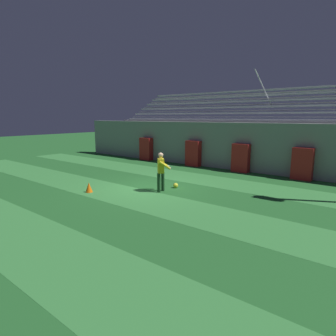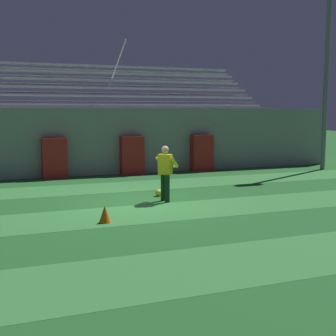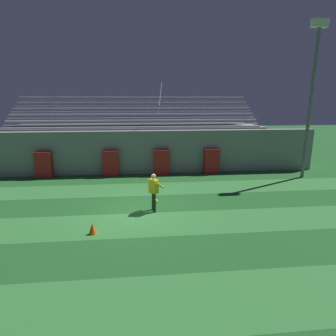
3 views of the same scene
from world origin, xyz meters
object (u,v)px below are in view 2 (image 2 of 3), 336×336
Objects in this scene: padding_pillar_gate_right at (132,155)px; floodlight_pole at (327,45)px; goalkeeper at (165,170)px; soccer_ball at (159,193)px; traffic_cone at (105,214)px; padding_pillar_gate_left at (55,158)px; padding_pillar_far_right at (202,153)px.

padding_pillar_gate_right is 10.11m from floodlight_pole.
goalkeeper is 1.23m from soccer_ball.
padding_pillar_gate_right is 0.97× the size of goalkeeper.
padding_pillar_gate_right is at bearing 68.81° from traffic_cone.
padding_pillar_gate_left is 3.86× the size of traffic_cone.
padding_pillar_gate_left is at bearing 180.00° from padding_pillar_far_right.
padding_pillar_far_right is at bearing 56.30° from goalkeeper.
padding_pillar_gate_left is 6.52m from padding_pillar_far_right.
soccer_ball is (2.52, -5.26, -0.70)m from padding_pillar_gate_left.
padding_pillar_gate_right reaches higher than soccer_ball.
padding_pillar_far_right is 6.65m from soccer_ball.
floodlight_pole is (5.46, -1.55, 4.85)m from padding_pillar_far_right.
padding_pillar_gate_left reaches higher than soccer_ball.
floodlight_pole is (8.73, -1.55, 4.85)m from padding_pillar_gate_right.
soccer_ball is at bearing 83.41° from goalkeeper.
goalkeeper is (-0.82, -6.15, 0.14)m from padding_pillar_gate_right.
goalkeeper is at bearing -154.32° from floodlight_pole.
floodlight_pole is (11.98, -1.55, 4.85)m from padding_pillar_gate_left.
traffic_cone is (0.10, -8.12, -0.60)m from padding_pillar_gate_left.
floodlight_pole reaches higher than padding_pillar_gate_left.
traffic_cone is (-2.43, -2.85, 0.10)m from soccer_ball.
padding_pillar_gate_right and padding_pillar_far_right have the same top height.
traffic_cone is (-2.32, -1.97, -0.74)m from goalkeeper.
goalkeeper reaches higher than traffic_cone.
padding_pillar_gate_right is at bearing 82.20° from soccer_ball.
soccer_ball is at bearing -64.40° from padding_pillar_gate_left.
padding_pillar_far_right is at bearing 164.10° from floodlight_pole.
floodlight_pole is 5.45× the size of goalkeeper.
floodlight_pole is 41.36× the size of soccer_ball.
padding_pillar_gate_right is 8.73m from traffic_cone.
padding_pillar_gate_left is 0.18× the size of floodlight_pole.
padding_pillar_gate_left is 8.14m from traffic_cone.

